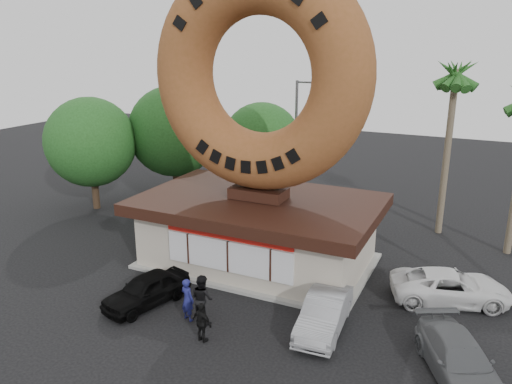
{
  "coord_description": "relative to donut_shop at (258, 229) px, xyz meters",
  "views": [
    {
      "loc": [
        9.5,
        -14.25,
        10.39
      ],
      "look_at": [
        0.82,
        4.0,
        4.25
      ],
      "focal_mm": 35.0,
      "sensor_mm": 36.0,
      "label": 1
    }
  ],
  "objects": [
    {
      "name": "tree_west",
      "position": [
        -9.5,
        7.02,
        2.87
      ],
      "size": [
        6.0,
        6.0,
        7.65
      ],
      "color": "#473321",
      "rests_on": "ground"
    },
    {
      "name": "ground",
      "position": [
        0.0,
        -5.98,
        -1.77
      ],
      "size": [
        90.0,
        90.0,
        0.0
      ],
      "primitive_type": "plane",
      "color": "black",
      "rests_on": "ground"
    },
    {
      "name": "palm_near",
      "position": [
        7.5,
        8.02,
        6.65
      ],
      "size": [
        2.6,
        2.6,
        9.75
      ],
      "color": "#726651",
      "rests_on": "ground"
    },
    {
      "name": "tree_mid",
      "position": [
        -4.0,
        9.02,
        2.25
      ],
      "size": [
        5.2,
        5.2,
        6.63
      ],
      "color": "#473321",
      "rests_on": "ground"
    },
    {
      "name": "person_center",
      "position": [
        0.32,
        -5.73,
        -0.8
      ],
      "size": [
        1.15,
        1.04,
        1.93
      ],
      "primitive_type": "imported",
      "rotation": [
        0.0,
        0.0,
        2.73
      ],
      "color": "black",
      "rests_on": "ground"
    },
    {
      "name": "donut_shop",
      "position": [
        0.0,
        0.0,
        0.0
      ],
      "size": [
        11.2,
        7.2,
        3.8
      ],
      "color": "#BCB2A0",
      "rests_on": "ground"
    },
    {
      "name": "car_silver",
      "position": [
        4.73,
        -4.28,
        -1.1
      ],
      "size": [
        1.72,
        4.16,
        1.34
      ],
      "primitive_type": "imported",
      "rotation": [
        0.0,
        0.0,
        0.07
      ],
      "color": "#96979A",
      "rests_on": "ground"
    },
    {
      "name": "person_left",
      "position": [
        -0.25,
        -5.89,
        -0.9
      ],
      "size": [
        0.72,
        0.58,
        1.73
      ],
      "primitive_type": "imported",
      "rotation": [
        0.0,
        0.0,
        2.85
      ],
      "color": "navy",
      "rests_on": "ground"
    },
    {
      "name": "person_right",
      "position": [
        1.03,
        -6.92,
        -1.01
      ],
      "size": [
        0.95,
        0.57,
        1.52
      ],
      "primitive_type": "imported",
      "rotation": [
        0.0,
        0.0,
        2.9
      ],
      "color": "black",
      "rests_on": "ground"
    },
    {
      "name": "giant_donut",
      "position": [
        0.0,
        0.02,
        7.16
      ],
      "size": [
        10.26,
        2.61,
        10.26
      ],
      "primitive_type": "torus",
      "rotation": [
        1.57,
        0.0,
        0.0
      ],
      "color": "brown",
      "rests_on": "donut_shop"
    },
    {
      "name": "tree_far",
      "position": [
        -13.0,
        3.02,
        2.56
      ],
      "size": [
        5.6,
        5.6,
        7.14
      ],
      "color": "#473321",
      "rests_on": "ground"
    },
    {
      "name": "car_black",
      "position": [
        -2.42,
        -5.61,
        -1.12
      ],
      "size": [
        2.52,
        4.09,
        1.3
      ],
      "primitive_type": "imported",
      "rotation": [
        0.0,
        0.0,
        -0.28
      ],
      "color": "black",
      "rests_on": "ground"
    },
    {
      "name": "car_grey",
      "position": [
        9.49,
        -5.11,
        -1.12
      ],
      "size": [
        3.6,
        4.78,
        1.29
      ],
      "primitive_type": "imported",
      "rotation": [
        0.0,
        0.0,
        0.46
      ],
      "color": "#5D6062",
      "rests_on": "ground"
    },
    {
      "name": "street_lamp",
      "position": [
        -1.86,
        10.02,
        2.72
      ],
      "size": [
        2.11,
        0.2,
        8.0
      ],
      "color": "#59595E",
      "rests_on": "ground"
    },
    {
      "name": "car_white",
      "position": [
        8.79,
        -0.03,
        -1.1
      ],
      "size": [
        5.27,
        3.65,
        1.34
      ],
      "primitive_type": "imported",
      "rotation": [
        0.0,
        0.0,
        1.9
      ],
      "color": "white",
      "rests_on": "ground"
    }
  ]
}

